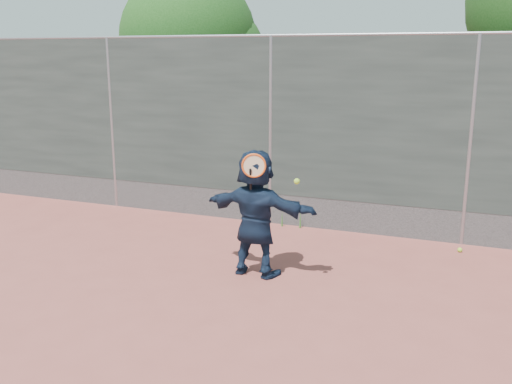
% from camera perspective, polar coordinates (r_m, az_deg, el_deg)
% --- Properties ---
extents(ground, '(80.00, 80.00, 0.00)m').
position_cam_1_polar(ground, '(6.50, -9.29, -11.39)').
color(ground, '#9E4C42').
rests_on(ground, ground).
extents(player, '(1.53, 0.62, 1.61)m').
position_cam_1_polar(player, '(7.08, -0.00, -2.11)').
color(player, '#16253D').
rests_on(player, ground).
extents(ball_ground, '(0.07, 0.07, 0.07)m').
position_cam_1_polar(ball_ground, '(8.59, 19.72, -5.47)').
color(ball_ground, '#A8DE31').
rests_on(ball_ground, ground).
extents(fence, '(20.00, 0.06, 3.03)m').
position_cam_1_polar(fence, '(9.14, 1.47, 6.46)').
color(fence, '#38423D').
rests_on(fence, ground).
extents(swing_action, '(0.74, 0.22, 0.51)m').
position_cam_1_polar(swing_action, '(6.72, 0.19, 2.35)').
color(swing_action, '#F05416').
rests_on(swing_action, ground).
extents(tree_left, '(3.15, 3.00, 4.53)m').
position_cam_1_polar(tree_left, '(13.01, -6.03, 14.54)').
color(tree_left, '#382314').
rests_on(tree_left, ground).
extents(weed_clump, '(0.68, 0.07, 0.30)m').
position_cam_1_polar(weed_clump, '(9.24, 2.89, -2.67)').
color(weed_clump, '#387226').
rests_on(weed_clump, ground).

